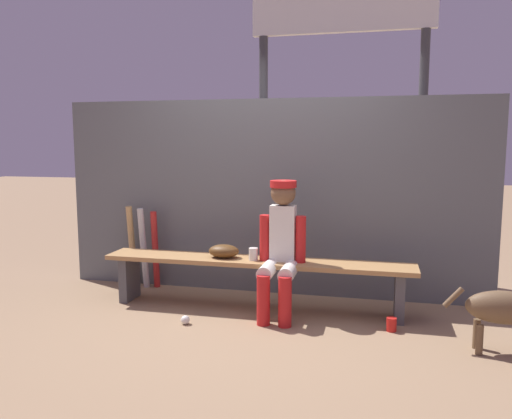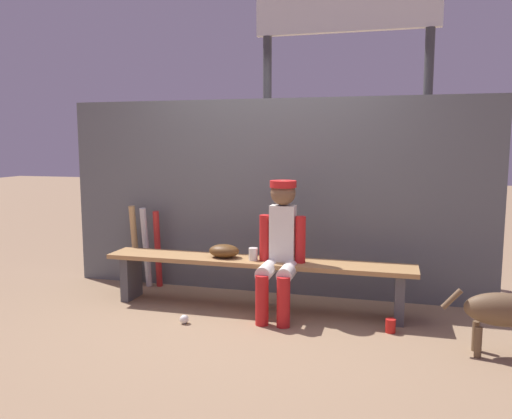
{
  "view_description": "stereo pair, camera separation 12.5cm",
  "coord_description": "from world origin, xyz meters",
  "px_view_note": "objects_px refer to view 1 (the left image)",
  "views": [
    {
      "loc": [
        1.04,
        -4.35,
        1.5
      ],
      "look_at": [
        0.0,
        0.0,
        0.91
      ],
      "focal_mm": 35.86,
      "sensor_mm": 36.0,
      "label": 1
    },
    {
      "loc": [
        1.16,
        -4.32,
        1.5
      ],
      "look_at": [
        0.0,
        0.0,
        0.91
      ],
      "focal_mm": 35.86,
      "sensor_mm": 36.0,
      "label": 2
    }
  ],
  "objects_px": {
    "player_seated": "(281,243)",
    "bat_aluminum_red": "(155,250)",
    "dugout_bench": "(256,270)",
    "cup_on_bench": "(253,254)",
    "baseball": "(185,320)",
    "cup_on_ground": "(391,324)",
    "bat_wood_tan": "(132,246)",
    "scoreboard": "(347,32)",
    "baseball_glove": "(224,251)",
    "bat_aluminum_silver": "(143,248)"
  },
  "relations": [
    {
      "from": "cup_on_ground",
      "to": "cup_on_bench",
      "type": "relative_size",
      "value": 1.0
    },
    {
      "from": "scoreboard",
      "to": "dugout_bench",
      "type": "bearing_deg",
      "value": -113.24
    },
    {
      "from": "baseball",
      "to": "scoreboard",
      "type": "xyz_separation_m",
      "value": [
        1.14,
        2.06,
        2.66
      ]
    },
    {
      "from": "bat_aluminum_red",
      "to": "bat_wood_tan",
      "type": "height_order",
      "value": "bat_wood_tan"
    },
    {
      "from": "player_seated",
      "to": "bat_aluminum_red",
      "type": "bearing_deg",
      "value": 159.45
    },
    {
      "from": "dugout_bench",
      "to": "bat_wood_tan",
      "type": "distance_m",
      "value": 1.5
    },
    {
      "from": "bat_aluminum_red",
      "to": "baseball",
      "type": "relative_size",
      "value": 10.83
    },
    {
      "from": "dugout_bench",
      "to": "bat_wood_tan",
      "type": "height_order",
      "value": "bat_wood_tan"
    },
    {
      "from": "bat_aluminum_silver",
      "to": "baseball",
      "type": "relative_size",
      "value": 11.27
    },
    {
      "from": "baseball_glove",
      "to": "cup_on_ground",
      "type": "relative_size",
      "value": 2.55
    },
    {
      "from": "dugout_bench",
      "to": "cup_on_ground",
      "type": "distance_m",
      "value": 1.25
    },
    {
      "from": "dugout_bench",
      "to": "cup_on_bench",
      "type": "xyz_separation_m",
      "value": [
        -0.02,
        -0.04,
        0.15
      ]
    },
    {
      "from": "dugout_bench",
      "to": "cup_on_bench",
      "type": "height_order",
      "value": "cup_on_bench"
    },
    {
      "from": "scoreboard",
      "to": "baseball",
      "type": "bearing_deg",
      "value": -118.93
    },
    {
      "from": "baseball_glove",
      "to": "bat_aluminum_silver",
      "type": "bearing_deg",
      "value": 158.67
    },
    {
      "from": "player_seated",
      "to": "cup_on_bench",
      "type": "bearing_deg",
      "value": 163.93
    },
    {
      "from": "bat_wood_tan",
      "to": "scoreboard",
      "type": "bearing_deg",
      "value": 27.92
    },
    {
      "from": "baseball",
      "to": "cup_on_ground",
      "type": "height_order",
      "value": "cup_on_ground"
    },
    {
      "from": "bat_aluminum_red",
      "to": "cup_on_ground",
      "type": "height_order",
      "value": "bat_aluminum_red"
    },
    {
      "from": "bat_wood_tan",
      "to": "cup_on_ground",
      "type": "relative_size",
      "value": 7.68
    },
    {
      "from": "bat_aluminum_red",
      "to": "player_seated",
      "type": "bearing_deg",
      "value": -20.55
    },
    {
      "from": "baseball_glove",
      "to": "cup_on_ground",
      "type": "bearing_deg",
      "value": -10.8
    },
    {
      "from": "baseball_glove",
      "to": "player_seated",
      "type": "bearing_deg",
      "value": -11.56
    },
    {
      "from": "baseball",
      "to": "cup_on_ground",
      "type": "distance_m",
      "value": 1.68
    },
    {
      "from": "dugout_bench",
      "to": "cup_on_bench",
      "type": "bearing_deg",
      "value": -113.26
    },
    {
      "from": "bat_aluminum_red",
      "to": "cup_on_bench",
      "type": "bearing_deg",
      "value": -21.52
    },
    {
      "from": "dugout_bench",
      "to": "baseball",
      "type": "relative_size",
      "value": 37.74
    },
    {
      "from": "bat_aluminum_silver",
      "to": "baseball",
      "type": "distance_m",
      "value": 1.27
    },
    {
      "from": "baseball",
      "to": "bat_aluminum_red",
      "type": "bearing_deg",
      "value": 126.19
    },
    {
      "from": "dugout_bench",
      "to": "scoreboard",
      "type": "xyz_separation_m",
      "value": [
        0.66,
        1.54,
        2.34
      ]
    },
    {
      "from": "bat_wood_tan",
      "to": "cup_on_bench",
      "type": "height_order",
      "value": "bat_wood_tan"
    },
    {
      "from": "baseball_glove",
      "to": "cup_on_ground",
      "type": "height_order",
      "value": "baseball_glove"
    },
    {
      "from": "cup_on_ground",
      "to": "scoreboard",
      "type": "bearing_deg",
      "value": 105.92
    },
    {
      "from": "bat_aluminum_silver",
      "to": "cup_on_bench",
      "type": "bearing_deg",
      "value": -18.34
    },
    {
      "from": "dugout_bench",
      "to": "bat_aluminum_red",
      "type": "relative_size",
      "value": 3.49
    },
    {
      "from": "bat_aluminum_red",
      "to": "cup_on_ground",
      "type": "distance_m",
      "value": 2.47
    },
    {
      "from": "player_seated",
      "to": "bat_aluminum_red",
      "type": "relative_size",
      "value": 1.46
    },
    {
      "from": "baseball_glove",
      "to": "scoreboard",
      "type": "bearing_deg",
      "value": 58.01
    },
    {
      "from": "dugout_bench",
      "to": "bat_aluminum_red",
      "type": "height_order",
      "value": "bat_aluminum_red"
    },
    {
      "from": "baseball_glove",
      "to": "scoreboard",
      "type": "height_order",
      "value": "scoreboard"
    },
    {
      "from": "bat_wood_tan",
      "to": "cup_on_bench",
      "type": "distance_m",
      "value": 1.49
    },
    {
      "from": "dugout_bench",
      "to": "cup_on_ground",
      "type": "xyz_separation_m",
      "value": [
        1.18,
        -0.28,
        -0.31
      ]
    },
    {
      "from": "cup_on_ground",
      "to": "scoreboard",
      "type": "xyz_separation_m",
      "value": [
        -0.52,
        1.82,
        2.64
      ]
    },
    {
      "from": "bat_aluminum_red",
      "to": "scoreboard",
      "type": "height_order",
      "value": "scoreboard"
    },
    {
      "from": "player_seated",
      "to": "scoreboard",
      "type": "height_order",
      "value": "scoreboard"
    },
    {
      "from": "dugout_bench",
      "to": "cup_on_ground",
      "type": "bearing_deg",
      "value": -13.46
    },
    {
      "from": "bat_aluminum_silver",
      "to": "cup_on_bench",
      "type": "xyz_separation_m",
      "value": [
        1.26,
        -0.42,
        0.09
      ]
    },
    {
      "from": "baseball",
      "to": "cup_on_bench",
      "type": "xyz_separation_m",
      "value": [
        0.46,
        0.49,
        0.48
      ]
    },
    {
      "from": "baseball",
      "to": "cup_on_ground",
      "type": "bearing_deg",
      "value": 8.22
    },
    {
      "from": "dugout_bench",
      "to": "baseball_glove",
      "type": "relative_size",
      "value": 9.97
    }
  ]
}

